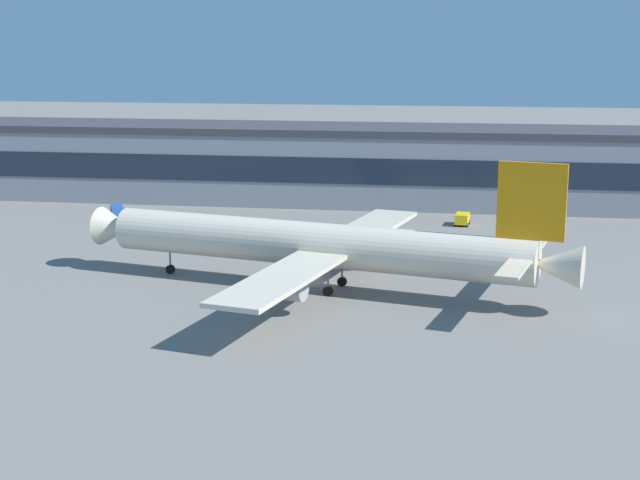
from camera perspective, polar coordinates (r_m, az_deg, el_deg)
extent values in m
plane|color=slate|center=(112.00, -0.57, -2.59)|extent=(600.00, 600.00, 0.00)
cube|color=gray|center=(165.67, 2.63, 4.46)|extent=(199.33, 17.75, 12.37)
cube|color=#38383D|center=(164.88, 2.65, 6.79)|extent=(203.32, 18.11, 1.20)
cube|color=#192333|center=(156.80, 2.27, 4.24)|extent=(195.34, 0.16, 4.45)
cylinder|color=beige|center=(107.69, -0.33, -0.27)|extent=(51.10, 16.47, 5.14)
cone|color=beige|center=(120.35, -12.40, 0.78)|extent=(5.60, 5.79, 4.88)
cone|color=beige|center=(100.89, 14.27, -1.52)|extent=(6.55, 5.77, 4.63)
cube|color=orange|center=(99.93, 12.88, 2.33)|extent=(7.13, 2.10, 8.23)
cube|color=beige|center=(95.73, 11.87, -1.67)|extent=(4.41, 9.56, 0.30)
cube|color=beige|center=(106.62, 12.95, -0.29)|extent=(4.41, 9.56, 0.30)
cube|color=beige|center=(94.44, -2.42, -2.41)|extent=(11.00, 23.82, 0.50)
cube|color=beige|center=(120.05, 3.09, 0.77)|extent=(11.00, 23.82, 0.50)
cylinder|color=#99999E|center=(98.35, -2.12, -2.90)|extent=(4.77, 3.70, 2.83)
cylinder|color=#99999E|center=(117.55, 2.08, -0.37)|extent=(4.77, 3.70, 2.83)
cylinder|color=black|center=(117.32, -9.18, -1.78)|extent=(1.18, 0.73, 1.10)
cylinder|color=slate|center=(116.93, -9.20, -0.99)|extent=(0.24, 0.24, 2.77)
cylinder|color=black|center=(105.84, 0.49, -3.17)|extent=(1.18, 0.73, 1.10)
cylinder|color=slate|center=(105.41, 0.49, -2.30)|extent=(0.24, 0.24, 2.77)
cylinder|color=black|center=(110.02, 1.37, -2.57)|extent=(1.18, 0.73, 1.10)
cylinder|color=slate|center=(109.60, 1.37, -1.73)|extent=(0.24, 0.24, 2.77)
cube|color=yellow|center=(147.22, 8.74, 1.32)|extent=(2.39, 3.80, 1.50)
cube|color=black|center=(146.20, 8.70, 1.37)|extent=(1.97, 1.46, 0.38)
cylinder|color=black|center=(146.04, 9.02, 0.93)|extent=(0.38, 0.73, 0.70)
cylinder|color=black|center=(146.24, 8.32, 0.96)|extent=(0.38, 0.73, 0.70)
cylinder|color=black|center=(148.50, 9.13, 1.11)|extent=(0.38, 0.73, 0.70)
cylinder|color=black|center=(148.69, 8.44, 1.15)|extent=(0.38, 0.73, 0.70)
cube|color=#2651A5|center=(155.66, -12.37, 1.77)|extent=(3.59, 4.79, 1.50)
cube|color=black|center=(156.79, -12.40, 1.96)|extent=(2.24, 2.14, 0.38)
cylinder|color=black|center=(157.25, -12.71, 1.59)|extent=(0.57, 0.76, 0.70)
cylinder|color=black|center=(157.36, -12.08, 1.62)|extent=(0.57, 0.76, 0.70)
cylinder|color=black|center=(154.23, -12.63, 1.38)|extent=(0.57, 0.76, 0.70)
cylinder|color=black|center=(154.34, -12.00, 1.42)|extent=(0.57, 0.76, 0.70)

